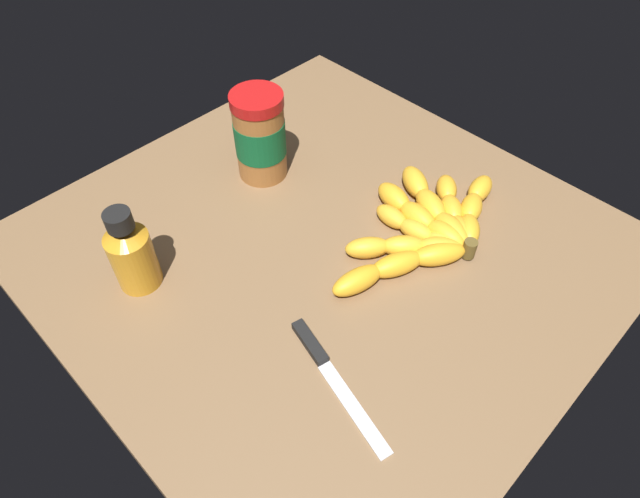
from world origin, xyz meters
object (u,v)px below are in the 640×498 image
object	(u,v)px
peanut_butter_jar	(260,136)
banana_bunch	(427,226)
honey_bottle	(131,253)
butter_knife	(330,372)

from	to	relation	value
peanut_butter_jar	banana_bunch	bearing A→B (deg)	105.97
honey_bottle	banana_bunch	bearing A→B (deg)	147.26
banana_bunch	honey_bottle	distance (cm)	43.52
peanut_butter_jar	honey_bottle	size ratio (longest dim) A/B	1.13
butter_knife	banana_bunch	bearing A→B (deg)	-167.03
peanut_butter_jar	butter_knife	size ratio (longest dim) A/B	0.74
peanut_butter_jar	honey_bottle	world-z (taller)	peanut_butter_jar
banana_bunch	butter_knife	size ratio (longest dim) A/B	1.74
peanut_butter_jar	honey_bottle	distance (cm)	28.72
banana_bunch	peanut_butter_jar	world-z (taller)	peanut_butter_jar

